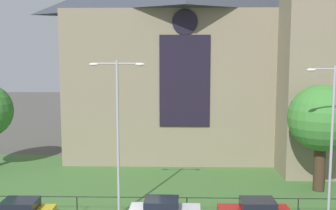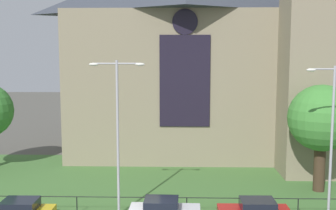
{
  "view_description": "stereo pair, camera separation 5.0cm",
  "coord_description": "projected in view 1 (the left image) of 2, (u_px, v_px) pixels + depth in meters",
  "views": [
    {
      "loc": [
        1.62,
        -22.63,
        9.91
      ],
      "look_at": [
        0.88,
        8.0,
        6.27
      ],
      "focal_mm": 44.57,
      "sensor_mm": 36.0,
      "label": 1
    },
    {
      "loc": [
        1.67,
        -22.63,
        9.91
      ],
      "look_at": [
        0.88,
        8.0,
        6.27
      ],
      "focal_mm": 44.57,
      "sensor_mm": 36.0,
      "label": 2
    }
  ],
  "objects": [
    {
      "name": "streetlamp_far",
      "position": [
        332.0,
        124.0,
        25.11
      ],
      "size": [
        3.37,
        0.26,
        9.32
      ],
      "color": "#B2B2B7",
      "rests_on": "ground"
    },
    {
      "name": "iron_railing",
      "position": [
        187.0,
        200.0,
        25.99
      ],
      "size": [
        27.72,
        0.07,
        1.13
      ],
      "color": "black",
      "rests_on": "ground"
    },
    {
      "name": "tree_right_near",
      "position": [
        321.0,
        119.0,
        30.13
      ],
      "size": [
        4.83,
        4.83,
        7.86
      ],
      "color": "#423021",
      "rests_on": "ground"
    },
    {
      "name": "streetlamp_near",
      "position": [
        118.0,
        120.0,
        25.4
      ],
      "size": [
        3.37,
        0.26,
        9.64
      ],
      "color": "#B2B2B7",
      "rests_on": "ground"
    },
    {
      "name": "ground",
      "position": [
        158.0,
        179.0,
        33.6
      ],
      "size": [
        160.0,
        160.0,
        0.0
      ],
      "primitive_type": "plane",
      "color": "#56544C"
    },
    {
      "name": "church_building",
      "position": [
        192.0,
        52.0,
        41.4
      ],
      "size": [
        23.2,
        16.2,
        26.0
      ],
      "color": "gray",
      "rests_on": "ground"
    },
    {
      "name": "grass_verge",
      "position": [
        156.0,
        187.0,
        31.62
      ],
      "size": [
        120.0,
        20.0,
        0.01
      ],
      "primitive_type": "cube",
      "color": "#477538",
      "rests_on": "ground"
    }
  ]
}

